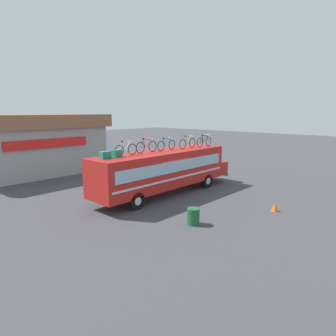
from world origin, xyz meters
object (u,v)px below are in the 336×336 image
rooftop_bicycle_4 (188,143)px  traffic_cone (275,207)px  luggage_bag_2 (117,153)px  rooftop_bicycle_3 (166,145)px  rooftop_bicycle_1 (126,150)px  rooftop_bicycle_2 (146,146)px  rooftop_bicycle_5 (204,142)px  luggage_bag_1 (105,155)px  bus (165,169)px  trash_bin (193,216)px

rooftop_bicycle_4 → traffic_cone: rooftop_bicycle_4 is taller
rooftop_bicycle_4 → luggage_bag_2: bearing=175.8°
rooftop_bicycle_3 → rooftop_bicycle_1: bearing=179.7°
rooftop_bicycle_2 → rooftop_bicycle_5: size_ratio=1.01×
luggage_bag_1 → traffic_cone: size_ratio=1.17×
rooftop_bicycle_2 → bus: bearing=-16.1°
rooftop_bicycle_3 → traffic_cone: (1.19, -7.15, -3.04)m
rooftop_bicycle_3 → luggage_bag_2: bearing=179.3°
trash_bin → traffic_cone: 5.13m
rooftop_bicycle_4 → rooftop_bicycle_5: 1.68m
rooftop_bicycle_4 → trash_bin: (-5.25, -4.65, -2.88)m
rooftop_bicycle_2 → rooftop_bicycle_3: (1.69, -0.15, -0.02)m
rooftop_bicycle_2 → rooftop_bicycle_4: size_ratio=1.00×
bus → rooftop_bicycle_1: (-3.08, 0.25, 1.57)m
bus → rooftop_bicycle_2: bearing=163.9°
rooftop_bicycle_1 → rooftop_bicycle_3: rooftop_bicycle_1 is taller
rooftop_bicycle_2 → rooftop_bicycle_4: bearing=-8.8°
rooftop_bicycle_3 → trash_bin: (-3.48, -5.04, -2.87)m
rooftop_bicycle_5 → traffic_cone: size_ratio=3.60×
trash_bin → bus: bearing=57.2°
rooftop_bicycle_3 → trash_bin: 6.76m
luggage_bag_2 → rooftop_bicycle_5: 7.59m
rooftop_bicycle_4 → luggage_bag_1: bearing=176.5°
rooftop_bicycle_3 → rooftop_bicycle_4: bearing=-12.4°
luggage_bag_2 → rooftop_bicycle_1: bearing=-2.7°
luggage_bag_2 → trash_bin: (0.64, -5.08, -2.71)m
rooftop_bicycle_1 → traffic_cone: rooftop_bicycle_1 is taller
rooftop_bicycle_3 → luggage_bag_1: bearing=179.7°
rooftop_bicycle_5 → traffic_cone: 7.55m
luggage_bag_1 → bus: bearing=-3.3°
rooftop_bicycle_4 → trash_bin: size_ratio=2.12×
luggage_bag_1 → trash_bin: (1.46, -5.06, -2.70)m
luggage_bag_1 → luggage_bag_2: size_ratio=1.17×
luggage_bag_2 → rooftop_bicycle_5: size_ratio=0.28×
bus → rooftop_bicycle_5: (3.82, -0.39, 1.58)m
luggage_bag_1 → rooftop_bicycle_5: rooftop_bicycle_5 is taller
luggage_bag_2 → rooftop_bicycle_4: size_ratio=0.28×
rooftop_bicycle_1 → rooftop_bicycle_4: rooftop_bicycle_4 is taller
luggage_bag_2 → rooftop_bicycle_3: size_ratio=0.28×
luggage_bag_2 → rooftop_bicycle_4: bearing=-4.2°
rooftop_bicycle_2 → traffic_cone: rooftop_bicycle_2 is taller
trash_bin → traffic_cone: size_ratio=1.70×
bus → trash_bin: bearing=-122.8°
rooftop_bicycle_5 → trash_bin: (-6.91, -4.42, -2.88)m
bus → rooftop_bicycle_5: bearing=-5.8°
bus → rooftop_bicycle_1: size_ratio=7.05×
traffic_cone → rooftop_bicycle_1: bearing=123.0°
rooftop_bicycle_1 → luggage_bag_1: bearing=179.5°
rooftop_bicycle_3 → traffic_cone: rooftop_bicycle_3 is taller
rooftop_bicycle_1 → rooftop_bicycle_3: size_ratio=0.96×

